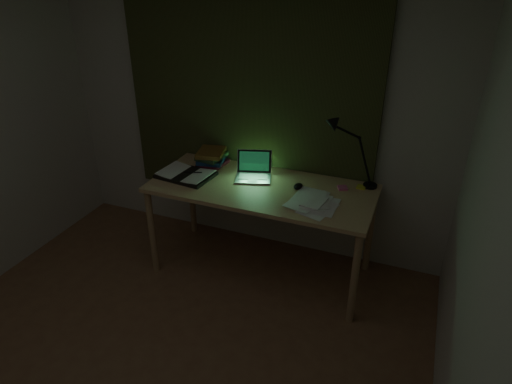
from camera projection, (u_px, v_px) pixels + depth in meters
wall_back at (249, 112)px, 3.88m from camera, size 3.50×0.00×2.50m
wall_right at (484, 323)px, 1.67m from camera, size 0.00×4.00×2.50m
curtain at (247, 90)px, 3.76m from camera, size 2.20×0.06×2.00m
desk at (261, 230)px, 3.80m from camera, size 1.78×0.78×0.81m
laptop at (253, 168)px, 3.68m from camera, size 0.37×0.39×0.21m
open_textbook at (186, 174)px, 3.76m from camera, size 0.47×0.36×0.04m
book_stack at (212, 157)px, 3.95m from camera, size 0.22×0.26×0.14m
loose_papers at (308, 200)px, 3.39m from camera, size 0.40×0.42×0.02m
mouse at (298, 186)px, 3.57m from camera, size 0.07×0.11×0.04m
sticky_yellow at (361, 187)px, 3.58m from camera, size 0.07×0.07×0.01m
sticky_pink at (343, 188)px, 3.57m from camera, size 0.09×0.09×0.02m
desk_lamp at (374, 152)px, 3.46m from camera, size 0.45×0.39×0.59m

